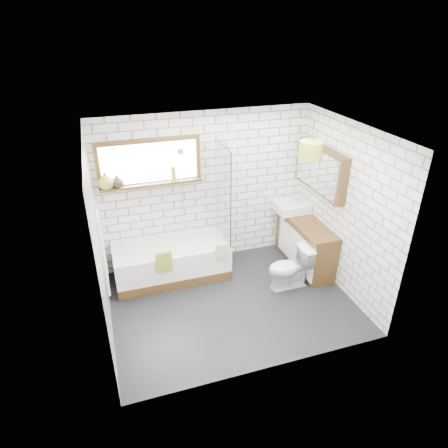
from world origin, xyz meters
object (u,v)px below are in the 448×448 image
object	(u,v)px
pendant	(311,150)
toilet	(290,268)
bathtub	(171,261)
vanity	(305,243)
basin	(292,207)

from	to	relation	value
pendant	toilet	bearing A→B (deg)	-147.45
bathtub	vanity	xyz separation A→B (m)	(2.17, -0.31, 0.11)
pendant	vanity	bearing A→B (deg)	52.09
basin	toilet	distance (m)	1.18
vanity	toilet	size ratio (longest dim) A/B	2.06
toilet	pendant	xyz separation A→B (m)	(0.25, 0.16, 1.77)
basin	pendant	distance (m)	1.48
basin	pendant	xyz separation A→B (m)	(-0.21, -0.79, 1.24)
toilet	bathtub	bearing A→B (deg)	-116.57
vanity	toilet	xyz separation A→B (m)	(-0.52, -0.51, -0.06)
bathtub	pendant	distance (m)	2.71
toilet	vanity	bearing A→B (deg)	134.20
bathtub	toilet	world-z (taller)	toilet
bathtub	vanity	distance (m)	2.19
toilet	pendant	size ratio (longest dim) A/B	2.04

